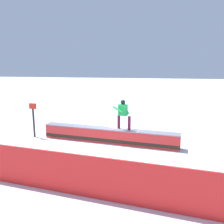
# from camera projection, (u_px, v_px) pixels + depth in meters

# --- Properties ---
(ground_plane) EXTENTS (120.00, 120.00, 0.00)m
(ground_plane) POSITION_uv_depth(u_px,v_px,m) (109.00, 142.00, 11.40)
(ground_plane) COLOR white
(grind_box) EXTENTS (6.88, 1.28, 0.73)m
(grind_box) POSITION_uv_depth(u_px,v_px,m) (109.00, 136.00, 11.33)
(grind_box) COLOR red
(grind_box) RESTS_ON ground_plane
(snowboarder) EXTENTS (1.57, 0.78, 1.45)m
(snowboarder) POSITION_uv_depth(u_px,v_px,m) (123.00, 113.00, 10.89)
(snowboarder) COLOR silver
(snowboarder) RESTS_ON grind_box
(safety_fence) EXTENTS (13.05, 1.44, 1.28)m
(safety_fence) POSITION_uv_depth(u_px,v_px,m) (73.00, 174.00, 6.67)
(safety_fence) COLOR red
(safety_fence) RESTS_ON ground_plane
(trail_marker) EXTENTS (0.40, 0.10, 1.82)m
(trail_marker) POSITION_uv_depth(u_px,v_px,m) (34.00, 119.00, 12.11)
(trail_marker) COLOR #262628
(trail_marker) RESTS_ON ground_plane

